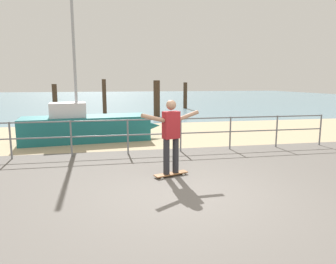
% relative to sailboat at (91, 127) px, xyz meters
% --- Properties ---
extents(ground_plane, '(24.00, 10.00, 0.04)m').
position_rel_sailboat_xyz_m(ground_plane, '(2.13, -6.95, -0.52)').
color(ground_plane, '#605B56').
rests_on(ground_plane, ground).
extents(beach_strip, '(24.00, 6.00, 0.04)m').
position_rel_sailboat_xyz_m(beach_strip, '(2.13, 1.05, -0.52)').
color(beach_strip, tan).
rests_on(beach_strip, ground).
extents(sea_surface, '(72.00, 50.00, 0.04)m').
position_rel_sailboat_xyz_m(sea_surface, '(2.13, 29.05, -0.52)').
color(sea_surface, slate).
rests_on(sea_surface, ground).
extents(railing_fence, '(12.80, 0.05, 1.05)m').
position_rel_sailboat_xyz_m(railing_fence, '(1.17, -2.35, 0.17)').
color(railing_fence, slate).
rests_on(railing_fence, ground).
extents(sailboat, '(5.04, 1.89, 5.53)m').
position_rel_sailboat_xyz_m(sailboat, '(0.00, 0.00, 0.00)').
color(sailboat, '#19666B').
rests_on(sailboat, ground).
extents(skateboard, '(0.82, 0.45, 0.08)m').
position_rel_sailboat_xyz_m(skateboard, '(1.97, -4.71, -0.46)').
color(skateboard, brown).
rests_on(skateboard, ground).
extents(skateboarder, '(1.39, 0.57, 1.65)m').
position_rel_sailboat_xyz_m(skateboarder, '(1.97, -4.71, 0.49)').
color(skateboarder, '#26262B').
rests_on(skateboarder, skateboard).
extents(groyne_post_0, '(0.31, 0.31, 1.97)m').
position_rel_sailboat_xyz_m(groyne_post_0, '(-2.68, 9.45, 0.46)').
color(groyne_post_0, '#422D1E').
rests_on(groyne_post_0, ground).
extents(groyne_post_1, '(0.25, 0.25, 2.27)m').
position_rel_sailboat_xyz_m(groyne_post_1, '(0.43, 8.54, 0.61)').
color(groyne_post_1, '#422D1E').
rests_on(groyne_post_1, ground).
extents(groyne_post_2, '(0.39, 0.39, 2.19)m').
position_rel_sailboat_xyz_m(groyne_post_2, '(3.54, 7.10, 0.57)').
color(groyne_post_2, '#422D1E').
rests_on(groyne_post_2, ground).
extents(groyne_post_3, '(0.30, 0.30, 2.06)m').
position_rel_sailboat_xyz_m(groyne_post_3, '(6.65, 12.32, 0.50)').
color(groyne_post_3, '#422D1E').
rests_on(groyne_post_3, ground).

